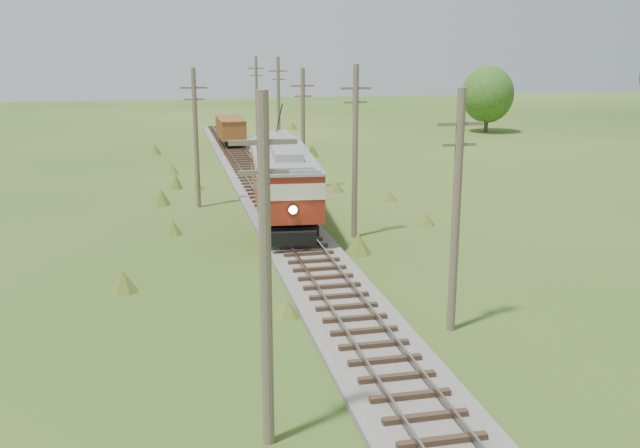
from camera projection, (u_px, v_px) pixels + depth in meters
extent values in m
cube|color=#605B54|center=(285.00, 224.00, 40.10)|extent=(3.60, 96.00, 0.25)
cube|color=#726659|center=(273.00, 219.00, 39.86)|extent=(0.08, 96.00, 0.17)
cube|color=#726659|center=(298.00, 217.00, 40.16)|extent=(0.08, 96.00, 0.17)
cube|color=#2D2116|center=(285.00, 221.00, 40.05)|extent=(2.40, 96.00, 0.16)
cube|color=black|center=(283.00, 205.00, 40.62)|extent=(3.79, 12.53, 0.50)
cube|color=maroon|center=(283.00, 186.00, 40.34)|extent=(4.35, 13.64, 1.23)
cube|color=beige|center=(282.00, 168.00, 40.09)|extent=(4.39, 13.71, 0.78)
cube|color=black|center=(282.00, 168.00, 40.09)|extent=(4.37, 13.12, 0.61)
cube|color=maroon|center=(282.00, 158.00, 39.95)|extent=(4.35, 13.64, 0.34)
cube|color=gray|center=(282.00, 152.00, 39.86)|extent=(4.43, 13.78, 0.42)
cube|color=gray|center=(282.00, 145.00, 39.77)|extent=(2.33, 10.15, 0.45)
sphere|color=#FFF2BF|center=(293.00, 210.00, 33.77)|extent=(0.40, 0.40, 0.40)
cylinder|color=black|center=(279.00, 119.00, 41.39)|extent=(0.55, 5.19, 2.16)
cylinder|color=black|center=(274.00, 229.00, 35.65)|extent=(0.22, 0.90, 0.89)
cylinder|color=black|center=(307.00, 228.00, 35.85)|extent=(0.22, 0.90, 0.89)
cylinder|color=black|center=(264.00, 189.00, 45.41)|extent=(0.22, 0.90, 0.89)
cylinder|color=black|center=(290.00, 188.00, 45.61)|extent=(0.22, 0.90, 0.89)
cube|color=black|center=(231.00, 139.00, 69.80)|extent=(1.88, 6.37, 0.44)
cube|color=brown|center=(231.00, 128.00, 69.52)|extent=(2.35, 7.08, 1.77)
cube|color=brown|center=(230.00, 118.00, 69.29)|extent=(2.39, 7.23, 0.11)
cylinder|color=black|center=(226.00, 142.00, 67.64)|extent=(0.11, 0.71, 0.71)
cylinder|color=black|center=(240.00, 141.00, 67.92)|extent=(0.11, 0.71, 0.71)
cylinder|color=black|center=(222.00, 136.00, 71.65)|extent=(0.11, 0.71, 0.71)
cylinder|color=black|center=(235.00, 136.00, 71.93)|extent=(0.11, 0.71, 0.71)
cone|color=gray|center=(287.00, 167.00, 55.56)|extent=(3.55, 3.55, 1.33)
cone|color=gray|center=(301.00, 172.00, 54.76)|extent=(2.00, 2.00, 0.78)
cylinder|color=brown|center=(456.00, 214.00, 24.62)|extent=(0.30, 0.30, 8.60)
cube|color=brown|center=(460.00, 124.00, 23.85)|extent=(1.60, 0.12, 0.12)
cube|color=brown|center=(459.00, 145.00, 24.03)|extent=(1.20, 0.10, 0.10)
cylinder|color=brown|center=(355.00, 153.00, 36.85)|extent=(0.30, 0.30, 9.00)
cube|color=brown|center=(356.00, 88.00, 36.04)|extent=(1.60, 0.12, 0.12)
cube|color=brown|center=(356.00, 102.00, 36.21)|extent=(1.20, 0.10, 0.10)
cylinder|color=brown|center=(303.00, 130.00, 49.19)|extent=(0.30, 0.30, 8.40)
cube|color=brown|center=(303.00, 86.00, 48.44)|extent=(1.60, 0.12, 0.12)
cube|color=brown|center=(303.00, 96.00, 48.62)|extent=(1.20, 0.10, 0.10)
cylinder|color=brown|center=(279.00, 109.00, 61.51)|extent=(0.30, 0.30, 8.90)
cube|color=brown|center=(278.00, 71.00, 60.71)|extent=(1.60, 0.12, 0.12)
cube|color=brown|center=(278.00, 79.00, 60.88)|extent=(1.20, 0.10, 0.10)
cylinder|color=brown|center=(257.00, 99.00, 73.79)|extent=(0.30, 0.30, 8.70)
cube|color=brown|center=(256.00, 68.00, 73.02)|extent=(1.60, 0.12, 0.12)
cube|color=brown|center=(256.00, 75.00, 73.19)|extent=(1.20, 0.10, 0.10)
cylinder|color=brown|center=(266.00, 277.00, 17.33)|extent=(0.30, 0.30, 9.00)
cube|color=brown|center=(263.00, 142.00, 16.51)|extent=(1.60, 0.12, 0.12)
cube|color=brown|center=(264.00, 172.00, 16.69)|extent=(1.20, 0.10, 0.10)
cylinder|color=brown|center=(196.00, 139.00, 43.81)|extent=(0.30, 0.30, 8.60)
cube|color=brown|center=(194.00, 88.00, 43.05)|extent=(1.60, 0.12, 0.12)
cube|color=brown|center=(194.00, 99.00, 43.22)|extent=(1.20, 0.10, 0.10)
cylinder|color=#38281C|center=(486.00, 121.00, 82.04)|extent=(0.50, 0.50, 2.52)
ellipsoid|color=#1A4414|center=(488.00, 94.00, 81.28)|extent=(5.88, 5.88, 6.47)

